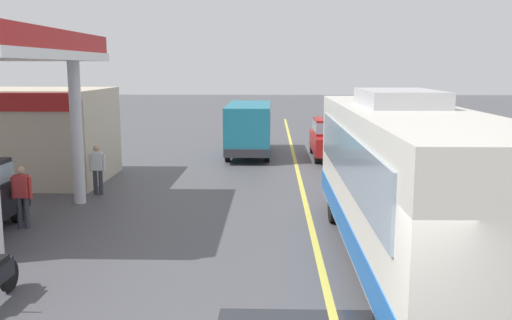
# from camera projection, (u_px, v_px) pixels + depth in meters

# --- Properties ---
(ground) EXTENTS (120.00, 120.00, 0.00)m
(ground) POSITION_uv_depth(u_px,v_px,m) (295.00, 159.00, 25.88)
(ground) COLOR #4C4C51
(lane_divider_stripe) EXTENTS (0.16, 50.00, 0.01)m
(lane_divider_stripe) POSITION_uv_depth(u_px,v_px,m) (300.00, 180.00, 20.95)
(lane_divider_stripe) COLOR #D8CC4C
(lane_divider_stripe) RESTS_ON ground
(coach_bus_main) EXTENTS (2.60, 11.04, 3.69)m
(coach_bus_main) POSITION_uv_depth(u_px,v_px,m) (406.00, 186.00, 11.78)
(coach_bus_main) COLOR silver
(coach_bus_main) RESTS_ON ground
(minibus_opposing_lane) EXTENTS (2.04, 6.13, 2.44)m
(minibus_opposing_lane) POSITION_uv_depth(u_px,v_px,m) (249.00, 124.00, 26.80)
(minibus_opposing_lane) COLOR teal
(minibus_opposing_lane) RESTS_ON ground
(pedestrian_near_pump) EXTENTS (0.55, 0.22, 1.66)m
(pedestrian_near_pump) POSITION_uv_depth(u_px,v_px,m) (97.00, 167.00, 18.52)
(pedestrian_near_pump) COLOR #33333F
(pedestrian_near_pump) RESTS_ON ground
(pedestrian_by_shop) EXTENTS (0.55, 0.22, 1.66)m
(pedestrian_by_shop) POSITION_uv_depth(u_px,v_px,m) (22.00, 193.00, 14.65)
(pedestrian_by_shop) COLOR #33333F
(pedestrian_by_shop) RESTS_ON ground
(car_trailing_behind_bus) EXTENTS (1.70, 4.20, 1.82)m
(car_trailing_behind_bus) POSITION_uv_depth(u_px,v_px,m) (331.00, 136.00, 26.02)
(car_trailing_behind_bus) COLOR maroon
(car_trailing_behind_bus) RESTS_ON ground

